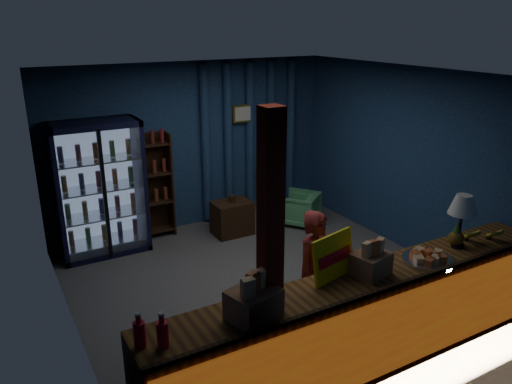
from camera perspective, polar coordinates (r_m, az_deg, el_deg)
ground at (r=6.53m, az=0.77°, el=-9.99°), size 4.60×4.60×0.00m
room_walls at (r=5.93m, az=0.84°, el=3.38°), size 4.60×4.60×4.60m
counter at (r=4.97m, az=12.34°, el=-14.28°), size 4.40×0.57×0.99m
support_post at (r=4.00m, az=1.61°, el=-8.84°), size 0.16×0.16×2.60m
beverage_cooler at (r=7.32m, az=-17.56°, el=0.35°), size 1.20×0.62×1.90m
bottle_shelf at (r=7.69m, az=-11.54°, el=0.68°), size 0.50×0.28×1.60m
curtain_folds at (r=8.28m, az=-0.70°, el=6.01°), size 1.74×0.14×2.50m
framed_picture at (r=8.08m, az=-1.50°, el=8.94°), size 0.36×0.04×0.28m
shopkeeper at (r=5.21m, az=6.88°, el=-9.45°), size 0.56×0.41×1.40m
green_chair at (r=8.16m, az=4.98°, el=-1.88°), size 0.80×0.80×0.53m
side_table at (r=7.75m, az=-2.74°, el=-2.96°), size 0.58×0.42×0.63m
yellow_sign at (r=4.57m, az=8.86°, el=-7.31°), size 0.53×0.22×0.42m
soda_bottles at (r=3.76m, az=-11.91°, el=-15.49°), size 0.23×0.17×0.28m
snack_box_left at (r=3.98m, az=-0.28°, el=-12.47°), size 0.44×0.39×0.40m
snack_box_centre at (r=4.73m, az=12.98°, el=-7.83°), size 0.38×0.33×0.35m
pastry_tray at (r=5.17m, az=19.12°, el=-7.19°), size 0.51×0.51×0.08m
banana_bunches at (r=5.80m, az=24.30°, el=-4.42°), size 0.46×0.28×0.15m
table_lamp at (r=5.43m, az=22.59°, el=-1.57°), size 0.29×0.29×0.57m
pineapple at (r=5.56m, az=21.93°, el=-4.70°), size 0.16×0.16×0.27m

